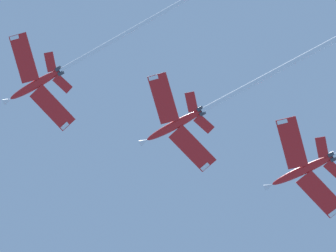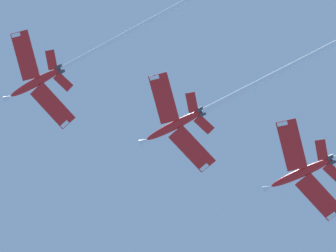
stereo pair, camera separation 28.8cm
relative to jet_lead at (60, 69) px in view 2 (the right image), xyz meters
name	(u,v)px [view 2 (the right image)]	position (x,y,z in m)	size (l,w,h in m)	color
jet_lead	(60,69)	(0.00, 0.00, 0.00)	(41.35, 19.98, 12.88)	red
jet_second	(211,107)	(-23.75, -15.38, -4.88)	(41.37, 19.92, 12.31)	red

